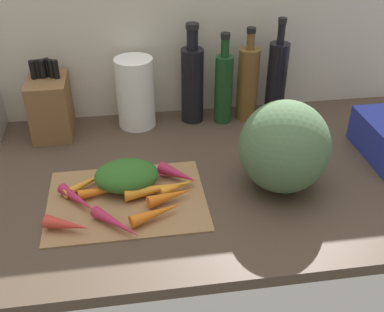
# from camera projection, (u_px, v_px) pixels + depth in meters

# --- Properties ---
(ground_plane) EXTENTS (1.70, 0.80, 0.03)m
(ground_plane) POSITION_uv_depth(u_px,v_px,m) (174.00, 178.00, 1.29)
(ground_plane) COLOR #47382B
(wall_back) EXTENTS (1.70, 0.03, 0.60)m
(wall_back) POSITION_uv_depth(u_px,v_px,m) (157.00, 22.00, 1.44)
(wall_back) COLOR beige
(wall_back) RESTS_ON ground_plane
(cutting_board) EXTENTS (0.39, 0.29, 0.01)m
(cutting_board) POSITION_uv_depth(u_px,v_px,m) (127.00, 199.00, 1.18)
(cutting_board) COLOR #997047
(cutting_board) RESTS_ON ground_plane
(carrot_0) EXTENTS (0.14, 0.08, 0.03)m
(carrot_0) POSITION_uv_depth(u_px,v_px,m) (157.00, 213.00, 1.10)
(carrot_0) COLOR orange
(carrot_0) RESTS_ON cutting_board
(carrot_1) EXTENTS (0.18, 0.06, 0.03)m
(carrot_1) POSITION_uv_depth(u_px,v_px,m) (159.00, 188.00, 1.18)
(carrot_1) COLOR orange
(carrot_1) RESTS_ON cutting_board
(carrot_2) EXTENTS (0.11, 0.07, 0.03)m
(carrot_2) POSITION_uv_depth(u_px,v_px,m) (155.00, 187.00, 1.19)
(carrot_2) COLOR red
(carrot_2) RESTS_ON cutting_board
(carrot_3) EXTENTS (0.14, 0.12, 0.02)m
(carrot_3) POSITION_uv_depth(u_px,v_px,m) (90.00, 181.00, 1.22)
(carrot_3) COLOR orange
(carrot_3) RESTS_ON cutting_board
(carrot_4) EXTENTS (0.11, 0.07, 0.02)m
(carrot_4) POSITION_uv_depth(u_px,v_px,m) (180.00, 185.00, 1.20)
(carrot_4) COLOR orange
(carrot_4) RESTS_ON cutting_board
(carrot_5) EXTENTS (0.11, 0.10, 0.04)m
(carrot_5) POSITION_uv_depth(u_px,v_px,m) (178.00, 174.00, 1.23)
(carrot_5) COLOR #B2264C
(carrot_5) RESTS_ON cutting_board
(carrot_6) EXTENTS (0.13, 0.07, 0.03)m
(carrot_6) POSITION_uv_depth(u_px,v_px,m) (171.00, 196.00, 1.16)
(carrot_6) COLOR orange
(carrot_6) RESTS_ON cutting_board
(carrot_7) EXTENTS (0.14, 0.09, 0.03)m
(carrot_7) POSITION_uv_depth(u_px,v_px,m) (144.00, 171.00, 1.25)
(carrot_7) COLOR #B2264C
(carrot_7) RESTS_ON cutting_board
(carrot_8) EXTENTS (0.11, 0.13, 0.03)m
(carrot_8) POSITION_uv_depth(u_px,v_px,m) (79.00, 200.00, 1.15)
(carrot_8) COLOR #B2264C
(carrot_8) RESTS_ON cutting_board
(carrot_9) EXTENTS (0.12, 0.12, 0.03)m
(carrot_9) POSITION_uv_depth(u_px,v_px,m) (116.00, 223.00, 1.07)
(carrot_9) COLOR #B2264C
(carrot_9) RESTS_ON cutting_board
(carrot_10) EXTENTS (0.11, 0.07, 0.04)m
(carrot_10) POSITION_uv_depth(u_px,v_px,m) (137.00, 186.00, 1.19)
(carrot_10) COLOR red
(carrot_10) RESTS_ON cutting_board
(carrot_11) EXTENTS (0.16, 0.05, 0.02)m
(carrot_11) POSITION_uv_depth(u_px,v_px,m) (109.00, 189.00, 1.18)
(carrot_11) COLOR orange
(carrot_11) RESTS_ON cutting_board
(carrot_12) EXTENTS (0.11, 0.07, 0.03)m
(carrot_12) POSITION_uv_depth(u_px,v_px,m) (68.00, 225.00, 1.06)
(carrot_12) COLOR red
(carrot_12) RESTS_ON cutting_board
(carrot_greens_pile) EXTENTS (0.16, 0.13, 0.07)m
(carrot_greens_pile) POSITION_uv_depth(u_px,v_px,m) (127.00, 176.00, 1.20)
(carrot_greens_pile) COLOR #2D6023
(carrot_greens_pile) RESTS_ON cutting_board
(winter_squash) EXTENTS (0.23, 0.22, 0.24)m
(winter_squash) POSITION_uv_depth(u_px,v_px,m) (284.00, 147.00, 1.17)
(winter_squash) COLOR #4C6B47
(winter_squash) RESTS_ON ground_plane
(knife_block) EXTENTS (0.11, 0.16, 0.24)m
(knife_block) POSITION_uv_depth(u_px,v_px,m) (51.00, 106.00, 1.42)
(knife_block) COLOR brown
(knife_block) RESTS_ON ground_plane
(paper_towel_roll) EXTENTS (0.12, 0.12, 0.22)m
(paper_towel_roll) POSITION_uv_depth(u_px,v_px,m) (135.00, 93.00, 1.45)
(paper_towel_roll) COLOR white
(paper_towel_roll) RESTS_ON ground_plane
(bottle_0) EXTENTS (0.07, 0.07, 0.32)m
(bottle_0) POSITION_uv_depth(u_px,v_px,m) (192.00, 82.00, 1.47)
(bottle_0) COLOR black
(bottle_0) RESTS_ON ground_plane
(bottle_1) EXTENTS (0.06, 0.06, 0.29)m
(bottle_1) POSITION_uv_depth(u_px,v_px,m) (224.00, 87.00, 1.47)
(bottle_1) COLOR #19421E
(bottle_1) RESTS_ON ground_plane
(bottle_2) EXTENTS (0.07, 0.07, 0.30)m
(bottle_2) POSITION_uv_depth(u_px,v_px,m) (248.00, 83.00, 1.49)
(bottle_2) COLOR brown
(bottle_2) RESTS_ON ground_plane
(bottle_3) EXTENTS (0.06, 0.06, 0.33)m
(bottle_3) POSITION_uv_depth(u_px,v_px,m) (276.00, 79.00, 1.49)
(bottle_3) COLOR black
(bottle_3) RESTS_ON ground_plane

